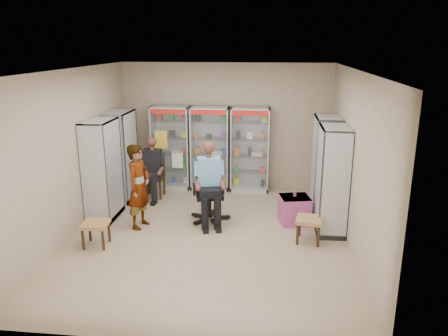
# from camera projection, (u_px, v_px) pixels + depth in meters

# --- Properties ---
(floor) EXTENTS (6.00, 6.00, 0.00)m
(floor) POSITION_uv_depth(u_px,v_px,m) (209.00, 236.00, 8.05)
(floor) COLOR tan
(floor) RESTS_ON ground
(room_shell) EXTENTS (5.02, 6.02, 3.01)m
(room_shell) POSITION_uv_depth(u_px,v_px,m) (208.00, 131.00, 7.51)
(room_shell) COLOR #C3AA91
(room_shell) RESTS_ON ground
(cabinet_back_left) EXTENTS (0.90, 0.50, 2.00)m
(cabinet_back_left) POSITION_uv_depth(u_px,v_px,m) (171.00, 148.00, 10.52)
(cabinet_back_left) COLOR silver
(cabinet_back_left) RESTS_ON floor
(cabinet_back_mid) EXTENTS (0.90, 0.50, 2.00)m
(cabinet_back_mid) POSITION_uv_depth(u_px,v_px,m) (210.00, 149.00, 10.42)
(cabinet_back_mid) COLOR #BABEC2
(cabinet_back_mid) RESTS_ON floor
(cabinet_back_right) EXTENTS (0.90, 0.50, 2.00)m
(cabinet_back_right) POSITION_uv_depth(u_px,v_px,m) (250.00, 150.00, 10.32)
(cabinet_back_right) COLOR silver
(cabinet_back_right) RESTS_ON floor
(cabinet_right_far) EXTENTS (0.90, 0.50, 2.00)m
(cabinet_right_far) POSITION_uv_depth(u_px,v_px,m) (325.00, 164.00, 9.07)
(cabinet_right_far) COLOR silver
(cabinet_right_far) RESTS_ON floor
(cabinet_right_near) EXTENTS (0.90, 0.50, 2.00)m
(cabinet_right_near) POSITION_uv_depth(u_px,v_px,m) (332.00, 180.00, 8.02)
(cabinet_right_near) COLOR silver
(cabinet_right_near) RESTS_ON floor
(cabinet_left_far) EXTENTS (0.90, 0.50, 2.00)m
(cabinet_left_far) POSITION_uv_depth(u_px,v_px,m) (121.00, 156.00, 9.73)
(cabinet_left_far) COLOR #A2A4A9
(cabinet_left_far) RESTS_ON floor
(cabinet_left_near) EXTENTS (0.90, 0.50, 2.00)m
(cabinet_left_near) POSITION_uv_depth(u_px,v_px,m) (102.00, 170.00, 8.68)
(cabinet_left_near) COLOR #B8BCC0
(cabinet_left_near) RESTS_ON floor
(wooden_chair) EXTENTS (0.42, 0.42, 0.94)m
(wooden_chair) POSITION_uv_depth(u_px,v_px,m) (154.00, 177.00, 10.00)
(wooden_chair) COLOR black
(wooden_chair) RESTS_ON floor
(seated_customer) EXTENTS (0.44, 0.60, 1.34)m
(seated_customer) POSITION_uv_depth(u_px,v_px,m) (153.00, 169.00, 9.90)
(seated_customer) COLOR black
(seated_customer) RESTS_ON floor
(office_chair) EXTENTS (0.79, 0.79, 1.20)m
(office_chair) POSITION_uv_depth(u_px,v_px,m) (209.00, 192.00, 8.62)
(office_chair) COLOR black
(office_chair) RESTS_ON floor
(seated_shopkeeper) EXTENTS (0.65, 0.80, 1.53)m
(seated_shopkeeper) POSITION_uv_depth(u_px,v_px,m) (209.00, 185.00, 8.52)
(seated_shopkeeper) COLOR #71A5E1
(seated_shopkeeper) RESTS_ON floor
(pink_trunk) EXTENTS (0.65, 0.64, 0.54)m
(pink_trunk) POSITION_uv_depth(u_px,v_px,m) (294.00, 210.00, 8.60)
(pink_trunk) COLOR #A4416B
(pink_trunk) RESTS_ON floor
(tea_glass) EXTENTS (0.07, 0.07, 0.10)m
(tea_glass) POSITION_uv_depth(u_px,v_px,m) (295.00, 194.00, 8.56)
(tea_glass) COLOR #601308
(tea_glass) RESTS_ON pink_trunk
(woven_stool_a) EXTENTS (0.51, 0.51, 0.45)m
(woven_stool_a) POSITION_uv_depth(u_px,v_px,m) (309.00, 230.00, 7.78)
(woven_stool_a) COLOR #9A6B41
(woven_stool_a) RESTS_ON floor
(woven_stool_b) EXTENTS (0.46, 0.46, 0.44)m
(woven_stool_b) POSITION_uv_depth(u_px,v_px,m) (96.00, 234.00, 7.62)
(woven_stool_b) COLOR #B18E4A
(woven_stool_b) RESTS_ON floor
(standing_man) EXTENTS (0.52, 0.67, 1.63)m
(standing_man) POSITION_uv_depth(u_px,v_px,m) (139.00, 187.00, 8.26)
(standing_man) COLOR gray
(standing_man) RESTS_ON floor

